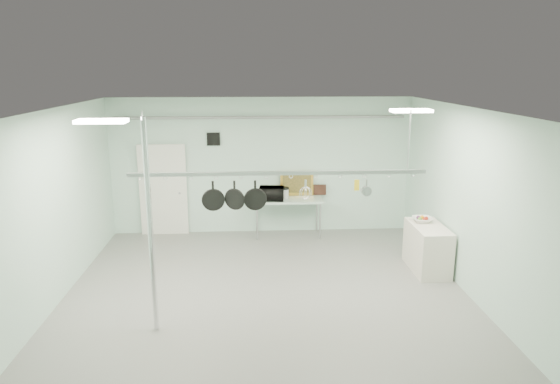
{
  "coord_description": "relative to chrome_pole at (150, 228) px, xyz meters",
  "views": [
    {
      "loc": [
        -0.23,
        -7.52,
        3.84
      ],
      "look_at": [
        0.26,
        1.0,
        1.71
      ],
      "focal_mm": 32.0,
      "sensor_mm": 36.0,
      "label": 1
    }
  ],
  "objects": [
    {
      "name": "right_wall",
      "position": [
        5.19,
        0.6,
        0.0
      ],
      "size": [
        0.02,
        8.0,
        3.2
      ],
      "primitive_type": "cube",
      "color": "silver",
      "rests_on": "floor"
    },
    {
      "name": "fruit_cluster",
      "position": [
        4.81,
        2.27,
        -0.61
      ],
      "size": [
        0.24,
        0.24,
        0.09
      ],
      "primitive_type": null,
      "color": "#9F1F0E",
      "rests_on": "fruit_bowl"
    },
    {
      "name": "skillet_right",
      "position": [
        1.52,
        0.9,
        0.24
      ],
      "size": [
        0.37,
        0.09,
        0.49
      ],
      "primitive_type": null,
      "rotation": [
        0.0,
        0.0,
        0.08
      ],
      "color": "black",
      "rests_on": "pot_rack"
    },
    {
      "name": "grater",
      "position": [
        3.18,
        0.9,
        0.39
      ],
      "size": [
        0.08,
        0.02,
        0.2
      ],
      "primitive_type": null,
      "rotation": [
        0.0,
        0.0,
        -0.02
      ],
      "color": "gold",
      "rests_on": "pot_rack"
    },
    {
      "name": "skillet_mid",
      "position": [
        1.19,
        0.9,
        0.25
      ],
      "size": [
        0.35,
        0.19,
        0.47
      ],
      "primitive_type": null,
      "rotation": [
        0.0,
        0.0,
        -0.41
      ],
      "color": "black",
      "rests_on": "pot_rack"
    },
    {
      "name": "coffee_canister",
      "position": [
        2.23,
        4.21,
        -0.58
      ],
      "size": [
        0.23,
        0.23,
        0.22
      ],
      "primitive_type": "cylinder",
      "rotation": [
        0.0,
        0.0,
        -0.41
      ],
      "color": "silver",
      "rests_on": "prep_table"
    },
    {
      "name": "painting_large",
      "position": [
        2.53,
        4.5,
        -0.41
      ],
      "size": [
        0.78,
        0.13,
        0.58
      ],
      "primitive_type": "cube",
      "rotation": [
        -0.14,
        0.0,
        0.0
      ],
      "color": "gold",
      "rests_on": "prep_table"
    },
    {
      "name": "prep_table",
      "position": [
        2.3,
        4.2,
        -0.77
      ],
      "size": [
        1.6,
        0.7,
        0.91
      ],
      "color": "#B3D3C3",
      "rests_on": "floor"
    },
    {
      "name": "light_panel_left",
      "position": [
        -0.5,
        -0.2,
        1.56
      ],
      "size": [
        0.65,
        0.3,
        0.05
      ],
      "primitive_type": "cube",
      "color": "white",
      "rests_on": "ceiling"
    },
    {
      "name": "ceiling",
      "position": [
        1.7,
        0.6,
        1.59
      ],
      "size": [
        7.0,
        8.0,
        0.02
      ],
      "primitive_type": "cube",
      "color": "silver",
      "rests_on": "back_wall"
    },
    {
      "name": "saucepan",
      "position": [
        3.34,
        0.9,
        0.34
      ],
      "size": [
        0.18,
        0.12,
        0.28
      ],
      "primitive_type": null,
      "rotation": [
        0.0,
        0.0,
        0.21
      ],
      "color": "#A4A3A7",
      "rests_on": "pot_rack"
    },
    {
      "name": "light_panel_right",
      "position": [
        4.1,
        1.2,
        1.56
      ],
      "size": [
        0.65,
        0.3,
        0.05
      ],
      "primitive_type": "cube",
      "color": "white",
      "rests_on": "ceiling"
    },
    {
      "name": "side_cabinet",
      "position": [
        4.85,
        2.0,
        -1.15
      ],
      "size": [
        0.6,
        1.2,
        0.9
      ],
      "primitive_type": "cube",
      "color": "silver",
      "rests_on": "floor"
    },
    {
      "name": "door",
      "position": [
        -0.6,
        4.54,
        -0.55
      ],
      "size": [
        1.1,
        0.1,
        2.2
      ],
      "primitive_type": "cube",
      "color": "silver",
      "rests_on": "floor"
    },
    {
      "name": "back_wall",
      "position": [
        1.7,
        4.59,
        0.0
      ],
      "size": [
        7.0,
        0.02,
        3.2
      ],
      "primitive_type": "cube",
      "color": "silver",
      "rests_on": "floor"
    },
    {
      "name": "wall_vent",
      "position": [
        0.6,
        4.57,
        0.65
      ],
      "size": [
        0.3,
        0.04,
        0.3
      ],
      "primitive_type": "cube",
      "color": "black",
      "rests_on": "back_wall"
    },
    {
      "name": "painting_small",
      "position": [
        3.08,
        4.5,
        -0.57
      ],
      "size": [
        0.31,
        0.1,
        0.25
      ],
      "primitive_type": "cube",
      "rotation": [
        -0.17,
        0.0,
        -0.07
      ],
      "color": "black",
      "rests_on": "prep_table"
    },
    {
      "name": "chrome_pole",
      "position": [
        0.0,
        0.0,
        0.0
      ],
      "size": [
        0.08,
        0.08,
        3.2
      ],
      "primitive_type": "cylinder",
      "color": "silver",
      "rests_on": "floor"
    },
    {
      "name": "fruit_bowl",
      "position": [
        4.81,
        2.27,
        -0.65
      ],
      "size": [
        0.4,
        0.4,
        0.09
      ],
      "primitive_type": "imported",
      "rotation": [
        0.0,
        0.0,
        -0.07
      ],
      "color": "white",
      "rests_on": "side_cabinet"
    },
    {
      "name": "pot_rack",
      "position": [
        1.9,
        0.9,
        0.63
      ],
      "size": [
        4.8,
        0.06,
        1.0
      ],
      "color": "#B7B7BC",
      "rests_on": "ceiling"
    },
    {
      "name": "whisk",
      "position": [
        2.34,
        0.9,
        0.31
      ],
      "size": [
        0.25,
        0.25,
        0.34
      ],
      "primitive_type": null,
      "rotation": [
        0.0,
        0.0,
        0.23
      ],
      "color": "silver",
      "rests_on": "pot_rack"
    },
    {
      "name": "floor",
      "position": [
        1.7,
        0.6,
        -1.6
      ],
      "size": [
        8.0,
        8.0,
        0.0
      ],
      "primitive_type": "plane",
      "color": "gray",
      "rests_on": "ground"
    },
    {
      "name": "microwave",
      "position": [
        1.92,
        4.09,
        -0.54
      ],
      "size": [
        0.58,
        0.42,
        0.31
      ],
      "primitive_type": "imported",
      "rotation": [
        0.0,
        0.0,
        3.05
      ],
      "color": "black",
      "rests_on": "prep_table"
    },
    {
      "name": "skillet_left",
      "position": [
        0.84,
        0.9,
        0.24
      ],
      "size": [
        0.37,
        0.1,
        0.49
      ],
      "primitive_type": null,
      "rotation": [
        0.0,
        0.0,
        0.11
      ],
      "color": "black",
      "rests_on": "pot_rack"
    },
    {
      "name": "conduit_pipe",
      "position": [
        1.7,
        4.5,
        1.15
      ],
      "size": [
        6.6,
        0.07,
        0.07
      ],
      "primitive_type": "cylinder",
      "rotation": [
        0.0,
        1.57,
        0.0
      ],
      "color": "gray",
      "rests_on": "back_wall"
    }
  ]
}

